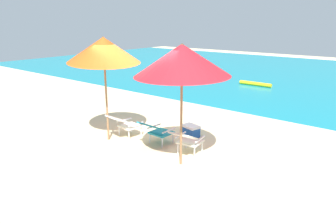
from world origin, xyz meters
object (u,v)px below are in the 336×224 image
object	(u,v)px
lounge_chair_center	(157,130)
lounge_chair_right	(187,139)
cooler_box	(191,131)
beach_umbrella_right	(182,60)
lounge_chair_left	(125,123)
beach_umbrella_left	(104,50)
swim_buoy	(255,84)

from	to	relation	value
lounge_chair_center	lounge_chair_right	distance (m)	0.97
cooler_box	beach_umbrella_right	bearing A→B (deg)	-62.27
lounge_chair_left	beach_umbrella_left	size ratio (longest dim) A/B	0.34
lounge_chair_left	lounge_chair_center	size ratio (longest dim) A/B	1.04
lounge_chair_right	beach_umbrella_left	xyz separation A→B (m)	(-2.22, -0.49, 1.97)
lounge_chair_right	beach_umbrella_left	world-z (taller)	beach_umbrella_left
lounge_chair_left	beach_umbrella_left	bearing A→B (deg)	-120.56
lounge_chair_right	beach_umbrella_left	distance (m)	3.00
beach_umbrella_left	beach_umbrella_right	bearing A→B (deg)	0.41
beach_umbrella_right	cooler_box	world-z (taller)	beach_umbrella_right
swim_buoy	beach_umbrella_right	world-z (taller)	beach_umbrella_right
swim_buoy	lounge_chair_right	distance (m)	9.03
lounge_chair_left	lounge_chair_center	distance (m)	1.03
swim_buoy	lounge_chair_left	distance (m)	8.86
beach_umbrella_left	cooler_box	world-z (taller)	beach_umbrella_left
lounge_chair_left	swim_buoy	bearing A→B (deg)	91.24
beach_umbrella_right	lounge_chair_center	bearing A→B (deg)	155.88
swim_buoy	beach_umbrella_left	xyz separation A→B (m)	(-0.04, -9.24, 2.27)
swim_buoy	beach_umbrella_left	world-z (taller)	beach_umbrella_left
lounge_chair_right	beach_umbrella_right	world-z (taller)	beach_umbrella_right
lounge_chair_left	cooler_box	size ratio (longest dim) A/B	1.76
swim_buoy	lounge_chair_left	world-z (taller)	lounge_chair_left
swim_buoy	lounge_chair_left	xyz separation A→B (m)	(0.19, -8.85, 0.31)
swim_buoy	lounge_chair_left	size ratio (longest dim) A/B	1.71
lounge_chair_left	beach_umbrella_left	world-z (taller)	beach_umbrella_left
lounge_chair_center	lounge_chair_left	bearing A→B (deg)	-172.14
swim_buoy	beach_umbrella_right	bearing A→B (deg)	-75.68
swim_buoy	beach_umbrella_left	distance (m)	9.52
lounge_chair_center	beach_umbrella_left	distance (m)	2.39
lounge_chair_left	lounge_chair_right	distance (m)	1.99
swim_buoy	cooler_box	xyz separation A→B (m)	(1.54, -7.67, 0.06)
beach_umbrella_left	swim_buoy	bearing A→B (deg)	89.76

